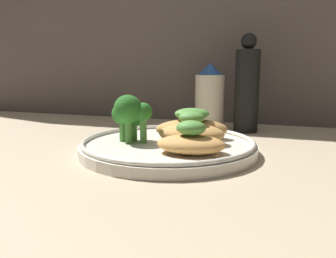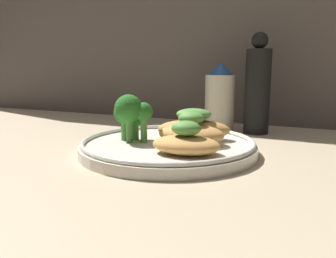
# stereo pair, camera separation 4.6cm
# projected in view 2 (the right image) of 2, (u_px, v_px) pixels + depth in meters

# --- Properties ---
(ground_plane) EXTENTS (1.80, 1.80, 0.01)m
(ground_plane) POSITION_uv_depth(u_px,v_px,m) (168.00, 156.00, 0.46)
(ground_plane) COLOR tan
(plate) EXTENTS (0.25, 0.25, 0.02)m
(plate) POSITION_uv_depth(u_px,v_px,m) (168.00, 146.00, 0.46)
(plate) COLOR silver
(plate) RESTS_ON ground_plane
(grilled_meat_front) EXTENTS (0.09, 0.07, 0.04)m
(grilled_meat_front) POSITION_uv_depth(u_px,v_px,m) (186.00, 142.00, 0.40)
(grilled_meat_front) COLOR tan
(grilled_meat_front) RESTS_ON plate
(grilled_meat_middle) EXTENTS (0.10, 0.07, 0.05)m
(grilled_meat_middle) POSITION_uv_depth(u_px,v_px,m) (191.00, 133.00, 0.45)
(grilled_meat_middle) COLOR tan
(grilled_meat_middle) RESTS_ON plate
(grilled_meat_back) EXTENTS (0.11, 0.08, 0.05)m
(grilled_meat_back) POSITION_uv_depth(u_px,v_px,m) (194.00, 127.00, 0.48)
(grilled_meat_back) COLOR tan
(grilled_meat_back) RESTS_ON plate
(broccoli_bunch) EXTENTS (0.06, 0.05, 0.07)m
(broccoli_bunch) POSITION_uv_depth(u_px,v_px,m) (131.00, 113.00, 0.46)
(broccoli_bunch) COLOR #569942
(broccoli_bunch) RESTS_ON plate
(sauce_bottle) EXTENTS (0.06, 0.06, 0.13)m
(sauce_bottle) POSITION_uv_depth(u_px,v_px,m) (220.00, 98.00, 0.62)
(sauce_bottle) COLOR beige
(sauce_bottle) RESTS_ON ground_plane
(pepper_grinder) EXTENTS (0.04, 0.04, 0.18)m
(pepper_grinder) POSITION_uv_depth(u_px,v_px,m) (258.00, 88.00, 0.59)
(pepper_grinder) COLOR black
(pepper_grinder) RESTS_ON ground_plane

